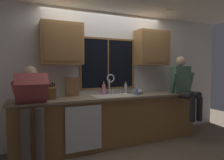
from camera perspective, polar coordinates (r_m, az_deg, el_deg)
name	(u,v)px	position (r m, az deg, el deg)	size (l,w,h in m)	color
back_wall	(105,76)	(4.05, -1.92, 1.14)	(5.93, 0.12, 2.55)	silver
ceiling_downlight_right	(169,10)	(4.17, 16.16, 18.69)	(0.14, 0.14, 0.01)	#FFEAB2
window_glass	(108,64)	(4.00, -1.14, 4.69)	(1.10, 0.02, 0.95)	black
window_frame_top	(108,39)	(4.03, -1.10, 11.72)	(1.17, 0.02, 0.04)	brown
window_frame_bottom	(108,88)	(4.01, -1.08, -2.37)	(1.17, 0.02, 0.04)	brown
window_frame_left	(81,63)	(3.80, -9.02, 4.71)	(0.04, 0.02, 0.95)	brown
window_frame_right	(133,64)	(4.24, 6.02, 4.60)	(0.04, 0.02, 0.95)	brown
window_mullion_center	(108,64)	(3.98, -1.08, 4.69)	(0.02, 0.02, 0.95)	brown
lower_cabinet_run	(112,121)	(3.86, 0.10, -11.56)	(3.53, 0.58, 0.88)	olive
countertop	(113,97)	(3.74, 0.22, -4.82)	(3.59, 0.62, 0.04)	gray
dishwasher_front	(84,129)	(3.35, -8.05, -13.62)	(0.60, 0.02, 0.74)	white
upper_cabinet_left	(62,44)	(3.60, -14.22, 10.07)	(0.71, 0.36, 0.72)	#9E703D
upper_cabinet_right	(152,48)	(4.33, 11.36, 8.97)	(0.71, 0.36, 0.72)	#9E703D
sink	(114,101)	(3.78, 0.59, -5.94)	(0.80, 0.46, 0.21)	white
faucet	(111,82)	(3.90, -0.40, -0.44)	(0.18, 0.09, 0.40)	silver
person_standing	(32,103)	(3.16, -22.04, -6.08)	(0.53, 0.72, 1.47)	#595147
person_sitting_on_counter	(184,84)	(4.34, 19.84, -1.18)	(0.54, 0.59, 1.26)	#262628
knife_block	(52,93)	(3.46, -16.87, -3.52)	(0.12, 0.18, 0.32)	brown
cutting_board	(72,87)	(3.71, -11.28, -1.92)	(0.26, 0.02, 0.36)	#997047
mixing_bowl	(138,91)	(4.05, 7.53, -3.26)	(0.21, 0.21, 0.10)	#B7B7BC
soap_dispenser	(136,92)	(3.79, 7.03, -3.41)	(0.06, 0.07, 0.18)	#668CCC
bottle_green_glass	(104,89)	(3.87, -2.39, -2.64)	(0.06, 0.06, 0.26)	pink
bottle_tall_clear	(126,88)	(4.12, 3.94, -2.37)	(0.06, 0.06, 0.25)	#B7B7BC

